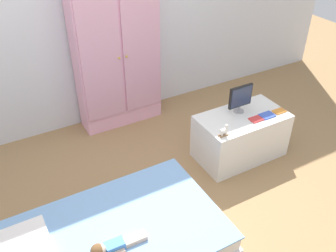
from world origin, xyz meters
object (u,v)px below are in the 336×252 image
(doll, at_px, (108,248))
(rocking_horse_toy, at_px, (224,131))
(book_blue, at_px, (267,115))
(bed, at_px, (116,242))
(tv_stand, at_px, (240,136))
(book_red, at_px, (256,119))
(wardrobe, at_px, (117,51))
(tv_monitor, at_px, (241,97))
(book_orange, at_px, (279,111))

(doll, height_order, rocking_horse_toy, rocking_horse_toy)
(doll, relative_size, book_blue, 2.81)
(bed, relative_size, tv_stand, 1.83)
(doll, distance_m, book_red, 1.75)
(book_red, distance_m, book_blue, 0.13)
(tv_stand, distance_m, book_red, 0.27)
(bed, xyz_separation_m, wardrobe, (0.75, 1.64, 0.70))
(bed, height_order, tv_monitor, tv_monitor)
(tv_stand, bearing_deg, book_orange, -17.18)
(wardrobe, xyz_separation_m, tv_stand, (0.75, -1.15, -0.60))
(bed, bearing_deg, tv_stand, 17.93)
(tv_monitor, relative_size, book_red, 2.28)
(book_orange, bearing_deg, wardrobe, 131.13)
(doll, relative_size, book_orange, 3.24)
(rocking_horse_toy, bearing_deg, book_orange, 4.72)
(book_orange, bearing_deg, rocking_horse_toy, -175.28)
(bed, xyz_separation_m, book_blue, (1.70, 0.38, 0.34))
(tv_stand, height_order, book_blue, book_blue)
(wardrobe, relative_size, rocking_horse_toy, 15.02)
(book_blue, bearing_deg, wardrobe, 126.99)
(bed, distance_m, doll, 0.23)
(tv_stand, height_order, rocking_horse_toy, rocking_horse_toy)
(tv_stand, bearing_deg, book_blue, -28.80)
(book_red, bearing_deg, book_orange, 0.00)
(tv_monitor, height_order, book_red, tv_monitor)
(tv_monitor, relative_size, book_blue, 1.95)
(tv_monitor, bearing_deg, tv_stand, -99.02)
(tv_monitor, distance_m, book_red, 0.24)
(bed, height_order, tv_stand, tv_stand)
(doll, distance_m, tv_stand, 1.72)
(bed, distance_m, tv_stand, 1.58)
(tv_stand, xyz_separation_m, tv_monitor, (0.01, 0.08, 0.38))
(tv_monitor, bearing_deg, bed, -159.49)
(bed, bearing_deg, rocking_horse_toy, 15.51)
(rocking_horse_toy, height_order, book_red, rocking_horse_toy)
(tv_monitor, bearing_deg, book_blue, -45.97)
(book_red, bearing_deg, book_blue, 0.00)
(bed, bearing_deg, book_blue, 12.60)
(tv_stand, height_order, book_orange, book_orange)
(tv_monitor, distance_m, rocking_horse_toy, 0.44)
(wardrobe, xyz_separation_m, book_red, (0.82, -1.26, -0.36))
(wardrobe, bearing_deg, doll, -115.45)
(doll, distance_m, book_orange, 2.02)
(doll, height_order, tv_stand, tv_stand)
(tv_stand, relative_size, tv_monitor, 3.10)
(wardrobe, distance_m, book_blue, 1.62)
(rocking_horse_toy, height_order, book_blue, rocking_horse_toy)
(tv_stand, bearing_deg, doll, -158.68)
(rocking_horse_toy, distance_m, book_orange, 0.69)
(bed, height_order, book_red, book_red)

